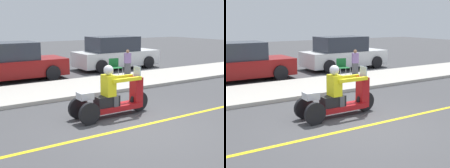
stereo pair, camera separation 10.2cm
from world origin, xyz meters
The scene contains 8 objects.
ground_plane centered at (0.00, 0.00, 0.00)m, with size 60.00×60.00×0.00m, color #424244.
lane_stripe centered at (-0.07, 0.00, 0.00)m, with size 24.00×0.12×0.01m.
sidewalk_strip centered at (0.00, 4.60, 0.06)m, with size 28.00×2.80×0.12m.
motorcycle_trike centered at (-0.07, 1.04, 0.50)m, with size 2.32×0.69×1.39m.
spectator_by_tree centered at (3.52, 5.32, 0.67)m, with size 0.31×0.23×1.15m.
folding_chair_curbside centered at (2.76, 5.19, 0.62)m, with size 0.53×0.53×0.82m.
parked_car_lot_center centered at (4.67, 8.04, 0.79)m, with size 4.51×2.01×1.69m.
parked_car_lot_left centered at (-0.97, 7.56, 0.76)m, with size 4.52×1.99×1.62m.
Camera 1 is at (-4.43, -5.69, 2.53)m, focal length 50.00 mm.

